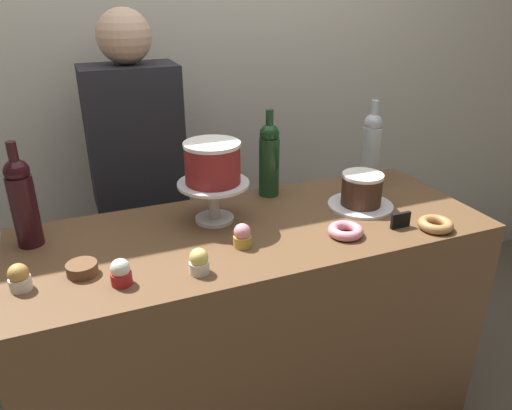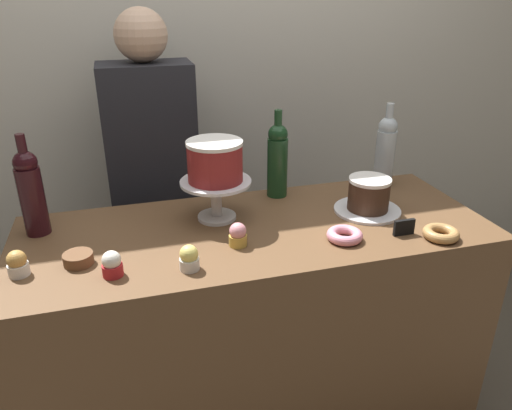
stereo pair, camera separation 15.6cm
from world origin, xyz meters
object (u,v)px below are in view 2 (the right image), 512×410
at_px(wine_bottle_clear, 385,150).
at_px(cupcake_vanilla, 112,264).
at_px(wine_bottle_dark_red, 31,191).
at_px(donut_pink, 345,235).
at_px(cupcake_caramel, 17,264).
at_px(barista_figure, 156,198).
at_px(cupcake_lemon, 189,258).
at_px(cookie_stack, 78,259).
at_px(price_sign_chalkboard, 404,227).
at_px(wine_bottle_green, 277,159).
at_px(cake_stand_pedestal, 216,193).
at_px(chocolate_round_cake, 369,194).
at_px(cupcake_strawberry, 238,235).
at_px(donut_maple, 441,233).
at_px(white_layer_cake, 215,161).

relative_size(wine_bottle_clear, cupcake_vanilla, 4.38).
relative_size(wine_bottle_dark_red, donut_pink, 2.91).
relative_size(cupcake_caramel, barista_figure, 0.05).
relative_size(cupcake_lemon, barista_figure, 0.05).
distance_m(cookie_stack, price_sign_chalkboard, 0.99).
relative_size(wine_bottle_dark_red, barista_figure, 0.20).
bearing_deg(cupcake_caramel, wine_bottle_green, 21.79).
distance_m(cupcake_lemon, barista_figure, 0.79).
xyz_separation_m(cupcake_vanilla, cupcake_caramel, (-0.25, 0.07, 0.00)).
relative_size(cake_stand_pedestal, cupcake_caramel, 3.18).
distance_m(chocolate_round_cake, barista_figure, 0.91).
distance_m(cupcake_strawberry, price_sign_chalkboard, 0.53).
height_order(cupcake_strawberry, donut_maple, cupcake_strawberry).
height_order(white_layer_cake, donut_maple, white_layer_cake).
height_order(donut_pink, donut_maple, same).
xyz_separation_m(cupcake_strawberry, price_sign_chalkboard, (0.52, -0.08, -0.01)).
xyz_separation_m(chocolate_round_cake, price_sign_chalkboard, (0.03, -0.19, -0.04)).
bearing_deg(wine_bottle_dark_red, cupcake_lemon, -39.29).
bearing_deg(cupcake_vanilla, cupcake_lemon, -6.72).
bearing_deg(cake_stand_pedestal, cupcake_strawberry, -83.43).
xyz_separation_m(wine_bottle_green, cookie_stack, (-0.70, -0.32, -0.13)).
distance_m(white_layer_cake, cookie_stack, 0.51).
bearing_deg(price_sign_chalkboard, wine_bottle_dark_red, 163.38).
bearing_deg(wine_bottle_green, chocolate_round_cake, -41.37).
distance_m(donut_pink, barista_figure, 0.91).
bearing_deg(price_sign_chalkboard, white_layer_cake, 152.76).
bearing_deg(cupcake_strawberry, white_layer_cake, 96.57).
bearing_deg(cupcake_strawberry, wine_bottle_dark_red, 156.73).
xyz_separation_m(wine_bottle_clear, barista_figure, (-0.86, 0.36, -0.25)).
xyz_separation_m(white_layer_cake, wine_bottle_dark_red, (-0.57, 0.05, -0.06)).
distance_m(wine_bottle_dark_red, donut_maple, 1.28).
height_order(cupcake_vanilla, cupcake_strawberry, same).
relative_size(cupcake_caramel, cookie_stack, 0.88).
height_order(chocolate_round_cake, cupcake_caramel, chocolate_round_cake).
height_order(white_layer_cake, barista_figure, barista_figure).
height_order(cookie_stack, barista_figure, barista_figure).
bearing_deg(cookie_stack, cupcake_caramel, -173.85).
xyz_separation_m(cake_stand_pedestal, wine_bottle_green, (0.26, 0.14, 0.05)).
distance_m(donut_maple, cookie_stack, 1.09).
bearing_deg(barista_figure, donut_pink, -55.01).
distance_m(donut_maple, barista_figure, 1.16).
relative_size(chocolate_round_cake, cupcake_lemon, 1.95).
bearing_deg(cupcake_strawberry, cupcake_caramel, 179.92).
distance_m(price_sign_chalkboard, barista_figure, 1.05).
xyz_separation_m(wine_bottle_dark_red, barista_figure, (0.40, 0.43, -0.25)).
height_order(chocolate_round_cake, cupcake_lemon, chocolate_round_cake).
height_order(wine_bottle_clear, cupcake_strawberry, wine_bottle_clear).
bearing_deg(wine_bottle_green, barista_figure, 141.36).
relative_size(white_layer_cake, cupcake_lemon, 2.47).
xyz_separation_m(white_layer_cake, cupcake_lemon, (-0.14, -0.30, -0.17)).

